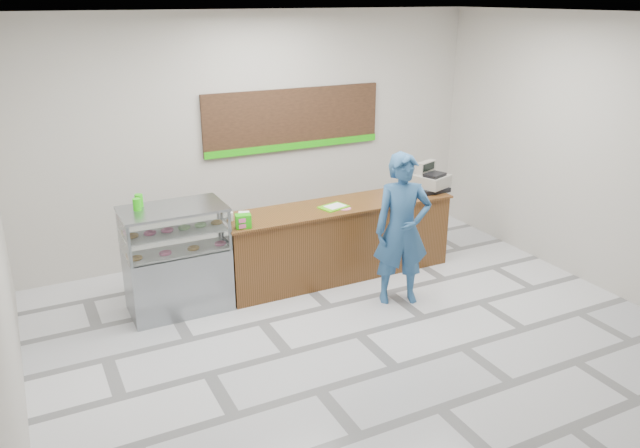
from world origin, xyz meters
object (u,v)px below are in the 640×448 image
cash_register (430,180)px  customer (402,229)px  sales_counter (338,240)px  display_case (177,259)px  serving_tray (334,207)px

cash_register → customer: (-1.15, -1.02, -0.22)m
sales_counter → cash_register: (1.50, 0.00, 0.66)m
display_case → cash_register: cash_register is taller
display_case → sales_counter: bearing=0.0°
cash_register → customer: 1.55m
display_case → customer: 2.78m
sales_counter → serving_tray: size_ratio=7.84×
serving_tray → customer: size_ratio=0.22×
sales_counter → display_case: 2.23m
display_case → customer: size_ratio=0.69×
sales_counter → serving_tray: serving_tray is taller
serving_tray → customer: customer is taller
cash_register → serving_tray: 1.61m
sales_counter → cash_register: cash_register is taller
display_case → cash_register: bearing=0.0°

